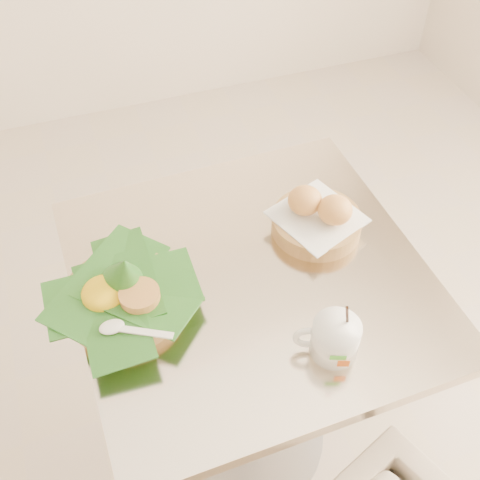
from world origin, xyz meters
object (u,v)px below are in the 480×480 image
object	(u,v)px
rice_basket	(122,293)
coffee_mug	(334,338)
bread_basket	(317,218)
cafe_table	(250,335)

from	to	relation	value
rice_basket	coffee_mug	xyz separation A→B (m)	(0.34, -0.23, 0.00)
bread_basket	coffee_mug	distance (m)	0.31
rice_basket	coffee_mug	distance (m)	0.40
coffee_mug	cafe_table	bearing A→B (deg)	109.72
cafe_table	bread_basket	distance (m)	0.32
cafe_table	rice_basket	world-z (taller)	rice_basket
cafe_table	coffee_mug	bearing A→B (deg)	-70.28
bread_basket	coffee_mug	xyz separation A→B (m)	(-0.10, -0.29, 0.00)
cafe_table	bread_basket	xyz separation A→B (m)	(0.18, 0.07, 0.26)
rice_basket	bread_basket	xyz separation A→B (m)	(0.43, 0.06, -0.00)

